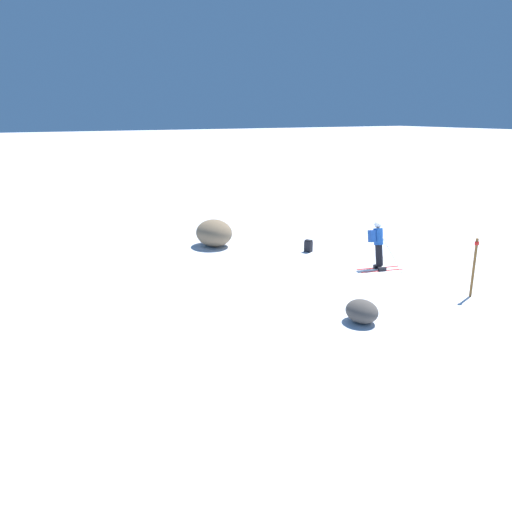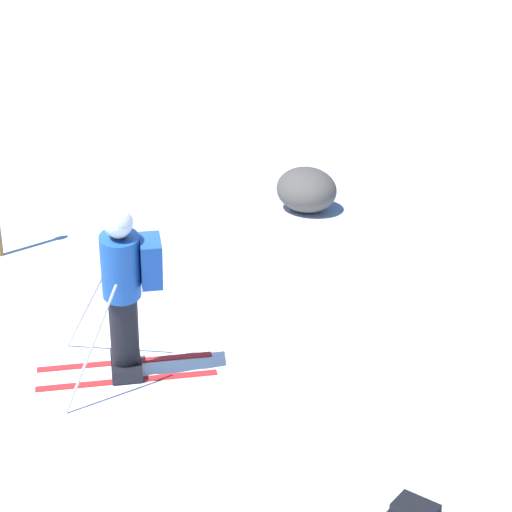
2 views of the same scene
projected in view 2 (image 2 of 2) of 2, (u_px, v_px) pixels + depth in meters
The scene contains 3 objects.
ground_plane at pixel (106, 342), 8.57m from camera, with size 300.00×300.00×0.00m, color white.
skier at pixel (125, 286), 7.46m from camera, with size 1.30×1.72×1.77m.
exposed_boulder_1 at pixel (306, 190), 12.23m from camera, with size 0.97×0.83×0.63m, color #4C4742.
Camera 2 is at (7.52, -1.98, 4.00)m, focal length 60.00 mm.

